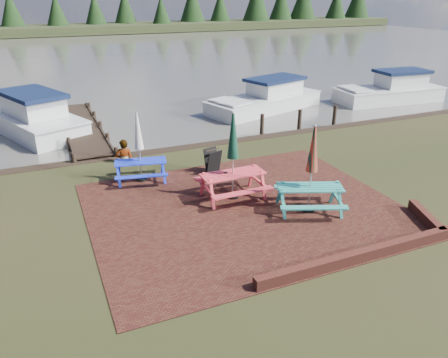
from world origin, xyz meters
TOP-DOWN VIEW (x-y plane):
  - ground at (0.00, 0.00)m, footprint 120.00×120.00m
  - paving at (0.00, 1.00)m, footprint 9.00×7.50m
  - brick_wall at (2.15, -2.42)m, footprint 6.21×1.79m
  - water at (0.00, 37.00)m, footprint 120.00×60.00m
  - far_treeline at (0.00, 66.00)m, footprint 120.00×10.00m
  - picnic_table_teal at (1.67, 0.13)m, footprint 2.38×2.26m
  - picnic_table_red at (-0.02, 1.85)m, footprint 1.98×1.77m
  - picnic_table_blue at (-2.34, 4.30)m, footprint 1.99×1.84m
  - chalkboard at (0.16, 3.97)m, footprint 0.59×0.64m
  - jetty at (-3.50, 11.28)m, footprint 1.76×9.08m
  - boat_jetty at (-5.73, 12.76)m, footprint 5.27×7.95m
  - boat_near at (6.59, 11.89)m, footprint 7.45×4.45m
  - boat_far at (14.47, 10.68)m, footprint 6.73×2.80m
  - person at (-2.53, 6.30)m, footprint 0.72×0.55m

SIDE VIEW (x-z plane):
  - ground at x=0.00m, z-range 0.00..0.00m
  - water at x=0.00m, z-range -0.01..0.01m
  - paving at x=0.00m, z-range 0.00..0.02m
  - jetty at x=-3.50m, z-range -0.39..0.61m
  - brick_wall at x=2.15m, z-range 0.00..0.30m
  - boat_near at x=6.59m, z-range -0.58..1.33m
  - boat_far at x=14.47m, z-range -0.61..1.44m
  - boat_jetty at x=-5.73m, z-range -0.64..1.54m
  - chalkboard at x=0.16m, z-range 0.02..0.90m
  - picnic_table_blue at x=-2.34m, z-range -0.36..2.03m
  - person at x=-2.53m, z-range 0.00..1.78m
  - picnic_table_teal at x=1.67m, z-range -0.39..2.23m
  - picnic_table_red at x=-0.02m, z-range -0.41..2.34m
  - far_treeline at x=0.00m, z-range -0.77..7.33m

